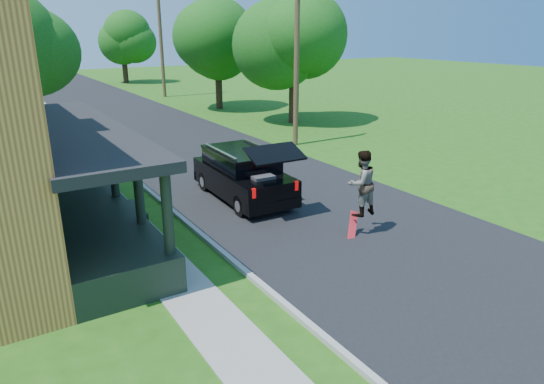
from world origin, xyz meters
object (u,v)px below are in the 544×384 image
tree_right_near (294,29)px  utility_pole_near (297,53)px  skateboarder (361,183)px  black_suv (243,174)px

tree_right_near → utility_pole_near: (-3.44, -5.32, -1.16)m
skateboarder → utility_pole_near: utility_pole_near is taller
tree_right_near → utility_pole_near: size_ratio=1.00×
skateboarder → utility_pole_near: size_ratio=0.22×
black_suv → tree_right_near: bearing=51.2°
skateboarder → utility_pole_near: bearing=-116.3°
black_suv → tree_right_near: 15.72m
skateboarder → tree_right_near: tree_right_near is taller
black_suv → tree_right_near: size_ratio=0.57×
skateboarder → utility_pole_near: 12.02m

